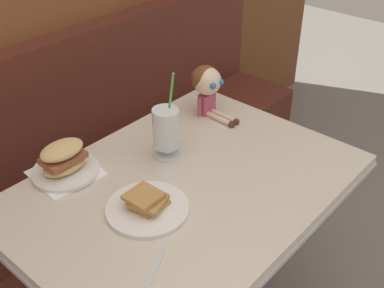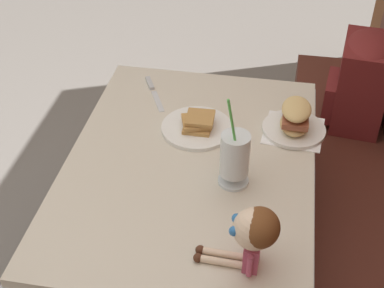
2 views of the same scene
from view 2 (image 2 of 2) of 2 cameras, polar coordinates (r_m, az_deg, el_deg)
name	(u,v)px [view 2 (image 2 of 2)]	position (r m, az deg, el deg)	size (l,w,h in m)	color
booth_bench	(363,270)	(2.11, 17.28, -12.31)	(2.60, 0.48, 1.00)	#512319
diner_table	(190,205)	(1.93, -0.22, -6.28)	(1.11, 0.81, 0.74)	beige
toast_plate	(197,126)	(1.92, 0.55, 1.84)	(0.25, 0.25, 0.06)	white
milkshake_glass	(235,157)	(1.66, 4.43, -1.35)	(0.10, 0.10, 0.31)	silver
sandwich_plate	(295,120)	(1.93, 10.58, 2.40)	(0.22, 0.22, 0.12)	white
butter_knife	(152,88)	(2.15, -4.19, 5.80)	(0.22, 0.12, 0.01)	silver
seated_doll	(254,232)	(1.41, 6.42, -9.01)	(0.12, 0.22, 0.20)	#B74C6B
backpack	(361,79)	(2.46, 17.05, 6.40)	(0.32, 0.27, 0.41)	maroon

